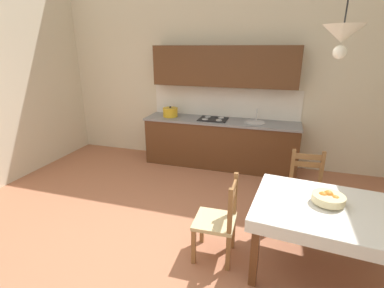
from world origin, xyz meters
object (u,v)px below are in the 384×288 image
Objects in this scene: dining_chair_tv_side at (219,221)px; dining_table at (324,218)px; kitchen_cabinetry at (221,122)px; fruit_bowl at (328,198)px; dining_chair_kitchen_side at (306,190)px; pendant_lamp at (343,35)px.

dining_table is at bearing 4.42° from dining_chair_tv_side.
kitchen_cabinetry is 2.85m from fruit_bowl.
dining_chair_kitchen_side is at bearing 96.43° from fruit_bowl.
kitchen_cabinetry is at bearing 121.82° from dining_table.
fruit_bowl is at bearing -57.27° from kitchen_cabinetry.
dining_table is 0.19m from fruit_bowl.
dining_chair_tv_side is 2.04m from pendant_lamp.
dining_chair_kitchen_side is 3.10× the size of fruit_bowl.
kitchen_cabinetry is at bearing 122.73° from fruit_bowl.
fruit_bowl is at bearing 3.20° from pendant_lamp.
dining_chair_tv_side is at bearing -172.36° from pendant_lamp.
dining_chair_tv_side is at bearing -132.66° from dining_chair_kitchen_side.
dining_chair_kitchen_side is (1.44, -1.52, -0.41)m from kitchen_cabinetry.
dining_chair_kitchen_side is 0.95m from fruit_bowl.
dining_table is 1.02m from dining_chair_tv_side.
kitchen_cabinetry is 2.61m from dining_chair_tv_side.
dining_chair_tv_side is at bearing -172.81° from fruit_bowl.
dining_chair_tv_side is 1.16× the size of pendant_lamp.
dining_chair_kitchen_side is (-0.08, 0.93, -0.19)m from dining_table.
dining_chair_tv_side is (-1.00, -0.08, -0.19)m from dining_table.
dining_chair_tv_side is 1.00× the size of dining_chair_kitchen_side.
pendant_lamp is (1.44, -2.40, 1.41)m from kitchen_cabinetry.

